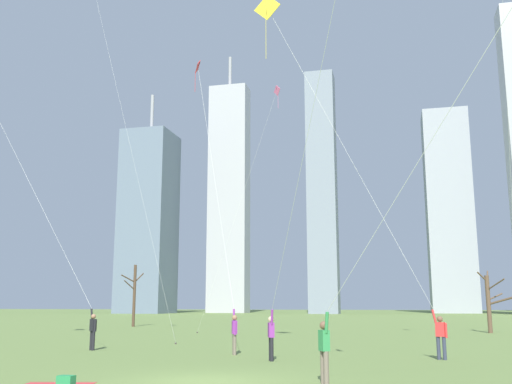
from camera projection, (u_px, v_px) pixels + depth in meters
ground_plane at (205, 382)px, 15.81m from camera, size 400.00×400.00×0.00m
kite_flyer_midfield_right_purple at (61, 259)px, 28.84m from camera, size 10.26×4.27×14.50m
kite_flyer_foreground_left_yellow at (391, 241)px, 23.60m from camera, size 7.90×1.64×16.63m
kite_flyer_midfield_center_teal at (429, 172)px, 13.02m from camera, size 10.42×10.83×16.19m
kite_flyer_far_back_white at (280, 289)px, 20.74m from camera, size 4.50×9.71×13.05m
kite_flyer_midfield_left_red at (229, 295)px, 25.27m from camera, size 3.99×5.99×15.61m
distant_kite_high_overhead_green at (99, 12)px, 36.74m from camera, size 7.05×1.44×22.13m
distant_kite_drifting_left_pink at (265, 129)px, 41.45m from camera, size 6.91×3.20×17.22m
picnic_spot at (61, 383)px, 14.83m from camera, size 2.06×1.75×0.31m
bare_tree_left_of_center at (490, 301)px, 42.76m from camera, size 2.41×2.97×4.56m
bare_tree_far_right_edge at (134, 294)px, 54.87m from camera, size 1.39×2.20×5.70m
skyline_wide_slab at (229, 196)px, 142.94m from camera, size 9.34×5.60×64.02m
skyline_squat_block at (322, 190)px, 129.79m from camera, size 6.30×5.75×53.82m
skyline_mid_tower_right at (148, 221)px, 134.67m from camera, size 10.76×11.47×51.23m
skyline_tall_tower at (449, 210)px, 137.38m from camera, size 10.23×10.07×47.26m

